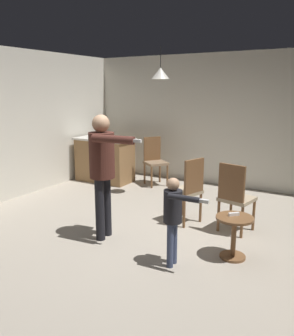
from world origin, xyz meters
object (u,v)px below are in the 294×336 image
dining_chair_by_counter (154,159)px  dining_chair_near_wall (188,188)px  person_child (173,212)px  dining_chair_centre_back (235,195)px  kitchen_counter (105,160)px  person_adult (103,163)px  side_table_by_couch (234,232)px  spare_remote_on_table (234,214)px

dining_chair_by_counter → dining_chair_near_wall: (1.50, -1.67, 0.00)m
person_child → dining_chair_centre_back: bearing=163.3°
kitchen_counter → dining_chair_by_counter: 1.12m
person_child → dining_chair_near_wall: person_child is taller
person_adult → person_child: bearing=72.5°
person_adult → dining_chair_by_counter: bearing=-170.8°
side_table_by_couch → person_child: bearing=-135.9°
side_table_by_couch → dining_chair_near_wall: dining_chair_near_wall is taller
person_adult → side_table_by_couch: bearing=93.9°
side_table_by_couch → person_adult: 1.85m
kitchen_counter → spare_remote_on_table: (3.48, -2.09, 0.06)m
kitchen_counter → dining_chair_centre_back: (3.28, -1.36, 0.07)m
person_adult → spare_remote_on_table: bearing=95.2°
dining_chair_near_wall → person_child: bearing=-144.1°
dining_chair_near_wall → side_table_by_couch: bearing=-110.0°
side_table_by_couch → dining_chair_centre_back: size_ratio=0.52×
person_child → dining_chair_centre_back: 1.33m
dining_chair_near_wall → spare_remote_on_table: 1.16m
person_adult → dining_chair_near_wall: bearing=138.4°
dining_chair_near_wall → spare_remote_on_table: size_ratio=7.69×
dining_chair_by_counter → side_table_by_couch: bearing=81.1°
person_child → dining_chair_by_counter: (-1.89, 2.95, -0.10)m
dining_chair_by_counter → dining_chair_centre_back: size_ratio=1.00×
person_child → spare_remote_on_table: 0.77m
side_table_by_couch → dining_chair_by_counter: 3.44m
dining_chair_near_wall → spare_remote_on_table: (0.91, -0.72, -0.01)m
person_child → dining_chair_centre_back: person_child is taller
kitchen_counter → dining_chair_centre_back: bearing=-22.6°
side_table_by_couch → dining_chair_centre_back: bearing=106.5°
person_adult → dining_chair_centre_back: size_ratio=1.67×
spare_remote_on_table → dining_chair_centre_back: bearing=105.6°
spare_remote_on_table → side_table_by_couch: bearing=-56.3°
person_child → dining_chair_near_wall: bearing=-165.9°
person_adult → dining_chair_near_wall: size_ratio=1.67×
person_child → dining_chair_by_counter: person_child is taller
side_table_by_couch → dining_chair_by_counter: size_ratio=0.52×
side_table_by_couch → spare_remote_on_table: (-0.02, 0.03, 0.21)m
dining_chair_near_wall → dining_chair_centre_back: size_ratio=1.00×
dining_chair_centre_back → person_adult: bearing=-132.9°
kitchen_counter → dining_chair_near_wall: bearing=-27.9°
dining_chair_by_counter → dining_chair_centre_back: same height
person_adult → dining_chair_near_wall: 1.39m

